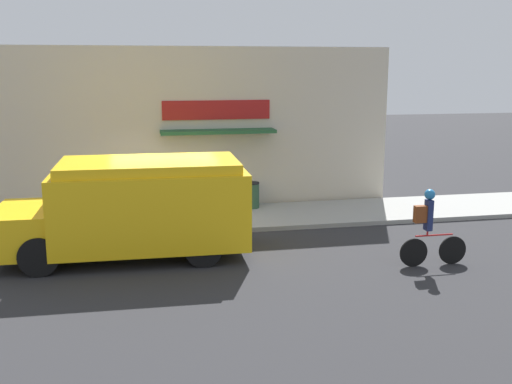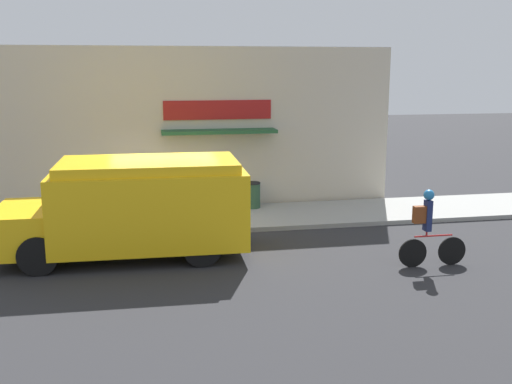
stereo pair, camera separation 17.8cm
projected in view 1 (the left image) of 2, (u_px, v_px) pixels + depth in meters
ground_plane at (166, 237)px, 14.96m from camera, size 70.00×70.00×0.00m
sidewalk at (163, 221)px, 16.24m from camera, size 28.00×2.69×0.12m
storefront at (160, 130)px, 17.24m from camera, size 13.93×0.86×4.75m
school_bus at (136, 207)px, 13.26m from camera, size 5.46×2.83×2.17m
cyclist at (429, 228)px, 12.65m from camera, size 1.51×0.22×1.67m
trash_bin at (251, 195)px, 17.48m from camera, size 0.47×0.47×0.76m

